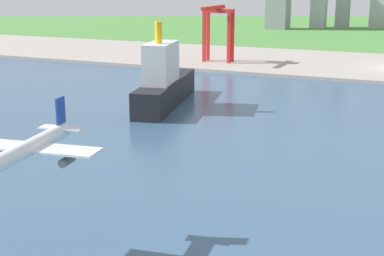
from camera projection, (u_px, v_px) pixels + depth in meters
The scene contains 6 objects.
ground_plane at pixel (291, 124), 266.82m from camera, with size 2400.00×2400.00×0.00m, color #4B873D.
water_bay at pixel (250, 160), 213.79m from camera, with size 840.00×360.00×0.15m, color #385675.
industrial_pier at pixel (355, 65), 434.38m from camera, with size 840.00×140.00×2.50m, color #A19790.
airplane_landing at pixel (29, 148), 129.58m from camera, with size 32.13×37.71×12.20m.
cargo_ship at pixel (164, 83), 300.09m from camera, with size 31.13×81.41×44.63m.
port_crane_red at pixel (218, 22), 435.52m from camera, with size 22.67×41.96×42.88m.
Camera 1 is at (62.99, 45.02, 65.90)m, focal length 53.72 mm.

